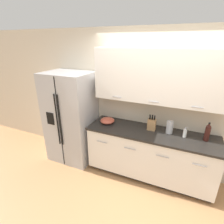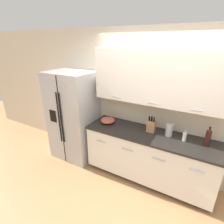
{
  "view_description": "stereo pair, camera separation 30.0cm",
  "coord_description": "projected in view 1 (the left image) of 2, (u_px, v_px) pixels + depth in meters",
  "views": [
    {
      "loc": [
        0.37,
        -1.84,
        2.35
      ],
      "look_at": [
        -0.81,
        0.85,
        1.17
      ],
      "focal_mm": 28.0,
      "sensor_mm": 36.0,
      "label": 1
    },
    {
      "loc": [
        0.64,
        -1.71,
        2.35
      ],
      "look_at": [
        -0.81,
        0.85,
        1.17
      ],
      "focal_mm": 28.0,
      "sensor_mm": 36.0,
      "label": 2
    }
  ],
  "objects": [
    {
      "name": "wine_bottle",
      "position": [
        207.0,
        132.0,
        2.68
      ],
      "size": [
        0.08,
        0.08,
        0.31
      ],
      "color": "#3D1914",
      "rests_on": "counter_unit"
    },
    {
      "name": "refrigerator",
      "position": [
        71.0,
        118.0,
        3.56
      ],
      "size": [
        0.9,
        0.74,
        1.83
      ],
      "color": "#B2B2B5",
      "rests_on": "ground_plane"
    },
    {
      "name": "wall_back",
      "position": [
        160.0,
        97.0,
        3.01
      ],
      "size": [
        10.0,
        0.39,
        2.6
      ],
      "color": "beige",
      "rests_on": "ground_plane"
    },
    {
      "name": "counter_unit",
      "position": [
        149.0,
        154.0,
        3.16
      ],
      "size": [
        2.2,
        0.64,
        0.92
      ],
      "color": "black",
      "rests_on": "ground_plane"
    },
    {
      "name": "ground_plane",
      "position": [
        139.0,
        213.0,
        2.58
      ],
      "size": [
        14.0,
        14.0,
        0.0
      ],
      "primitive_type": "plane",
      "color": "#B27F51"
    },
    {
      "name": "mixing_bowl",
      "position": [
        107.0,
        121.0,
        3.3
      ],
      "size": [
        0.27,
        0.27,
        0.1
      ],
      "color": "#B24C38",
      "rests_on": "counter_unit"
    },
    {
      "name": "knife_block",
      "position": [
        152.0,
        124.0,
        3.03
      ],
      "size": [
        0.14,
        0.1,
        0.29
      ],
      "color": "#A87A4C",
      "rests_on": "counter_unit"
    },
    {
      "name": "soap_dispenser",
      "position": [
        185.0,
        133.0,
        2.81
      ],
      "size": [
        0.06,
        0.06,
        0.18
      ],
      "color": "white",
      "rests_on": "counter_unit"
    },
    {
      "name": "steel_canister",
      "position": [
        170.0,
        127.0,
        2.92
      ],
      "size": [
        0.11,
        0.11,
        0.23
      ],
      "color": "#B7B7BA",
      "rests_on": "counter_unit"
    }
  ]
}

